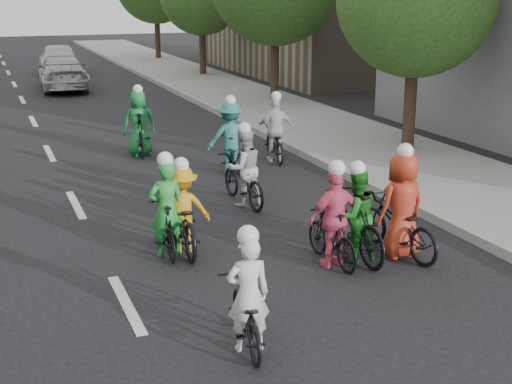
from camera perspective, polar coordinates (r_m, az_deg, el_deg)
ground at (r=10.07m, az=-10.33°, el=-8.81°), size 120.00×120.00×0.00m
sidewalk_right at (r=21.71m, az=5.31°, el=5.02°), size 4.00×80.00×0.15m
curb_right at (r=20.91m, az=0.51°, el=4.71°), size 0.18×80.00×0.18m
cyclist_0 at (r=8.62m, az=-0.79°, el=-9.27°), size 0.76×1.58×1.57m
cyclist_1 at (r=11.38m, az=7.79°, el=-2.31°), size 0.75×1.91×1.64m
cyclist_2 at (r=11.74m, az=-5.99°, el=-1.90°), size 0.96×1.99×1.59m
cyclist_3 at (r=11.09m, az=6.22°, el=-2.81°), size 0.93×1.51×1.71m
cyclist_4 at (r=11.66m, az=11.39°, el=-1.97°), size 0.91×1.95×1.87m
cyclist_5 at (r=11.55m, az=-7.18°, el=-2.21°), size 0.60×1.50×1.73m
cyclist_6 at (r=14.16m, az=-1.01°, el=1.33°), size 0.78×1.88×1.68m
cyclist_7 at (r=16.66m, az=-2.08°, el=4.01°), size 1.19×1.53×1.84m
cyclist_8 at (r=17.83m, az=1.52°, el=4.41°), size 1.00×1.78×1.76m
cyclist_9 at (r=18.71m, az=-9.34°, el=5.01°), size 0.88×1.94×1.84m
follow_car_lead at (r=31.74m, az=-15.17°, el=9.13°), size 2.18×4.84×1.38m
follow_car_trail at (r=37.88m, az=-15.53°, el=10.27°), size 2.13×4.68×1.56m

